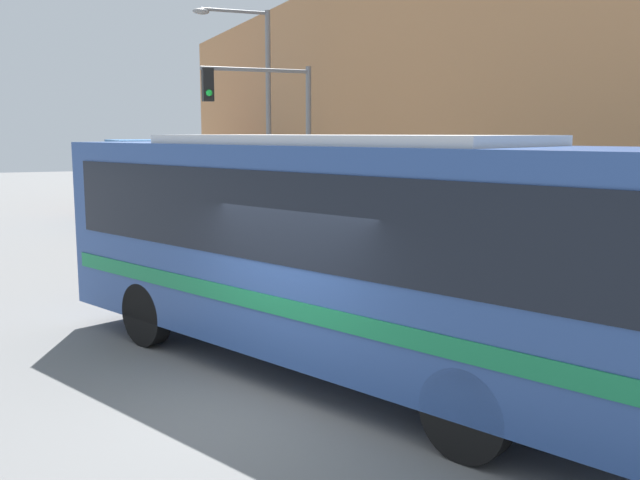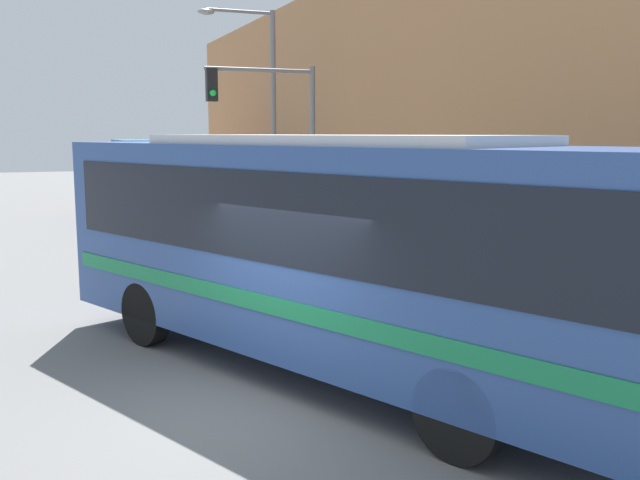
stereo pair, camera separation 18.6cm
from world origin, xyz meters
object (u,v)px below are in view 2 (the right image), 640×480
at_px(delivery_truck, 146,177).
at_px(traffic_light_pole, 276,123).
at_px(street_lamp, 264,100).
at_px(parking_meter, 357,231).
at_px(pedestrian_mid_block, 292,200).
at_px(city_bus, 334,239).
at_px(fire_hydrant, 424,272).
at_px(pedestrian_near_corner, 285,203).

height_order(delivery_truck, traffic_light_pole, traffic_light_pole).
bearing_deg(traffic_light_pole, street_lamp, 77.30).
relative_size(parking_meter, pedestrian_mid_block, 0.66).
height_order(city_bus, delivery_truck, city_bus).
relative_size(city_bus, parking_meter, 8.66).
height_order(fire_hydrant, traffic_light_pole, traffic_light_pole).
height_order(fire_hydrant, pedestrian_mid_block, pedestrian_mid_block).
height_order(city_bus, pedestrian_mid_block, city_bus).
height_order(fire_hydrant, street_lamp, street_lamp).
distance_m(traffic_light_pole, parking_meter, 4.54).
height_order(traffic_light_pole, parking_meter, traffic_light_pole).
distance_m(city_bus, street_lamp, 15.26).
bearing_deg(pedestrian_mid_block, pedestrian_near_corner, 144.00).
height_order(city_bus, street_lamp, street_lamp).
relative_size(street_lamp, pedestrian_near_corner, 4.65).
relative_size(parking_meter, street_lamp, 0.16).
xyz_separation_m(fire_hydrant, pedestrian_near_corner, (0.72, 11.01, 0.44)).
relative_size(pedestrian_near_corner, pedestrian_mid_block, 0.87).
bearing_deg(pedestrian_near_corner, parking_meter, -95.37).
height_order(street_lamp, pedestrian_mid_block, street_lamp).
distance_m(street_lamp, pedestrian_near_corner, 3.68).
relative_size(fire_hydrant, street_lamp, 0.10).
distance_m(city_bus, traffic_light_pole, 11.15).
xyz_separation_m(city_bus, parking_meter, (3.71, 7.19, -0.99)).
xyz_separation_m(fire_hydrant, pedestrian_mid_block, (0.92, 10.86, 0.58)).
bearing_deg(parking_meter, pedestrian_near_corner, 84.63).
bearing_deg(pedestrian_mid_block, city_bus, -107.55).
bearing_deg(parking_meter, street_lamp, 90.73).
bearing_deg(delivery_truck, parking_meter, -75.06).
height_order(parking_meter, street_lamp, street_lamp).
relative_size(delivery_truck, parking_meter, 5.64).
bearing_deg(street_lamp, parking_meter, -89.27).
bearing_deg(street_lamp, city_bus, -103.92).
relative_size(fire_hydrant, pedestrian_near_corner, 0.46).
bearing_deg(city_bus, fire_hydrant, 22.04).
bearing_deg(pedestrian_near_corner, pedestrian_mid_block, -36.00).
bearing_deg(city_bus, street_lamp, 52.38).
height_order(fire_hydrant, pedestrian_near_corner, pedestrian_near_corner).
bearing_deg(fire_hydrant, pedestrian_mid_block, 85.13).
bearing_deg(traffic_light_pole, delivery_truck, 104.62).
height_order(city_bus, pedestrian_near_corner, city_bus).
relative_size(fire_hydrant, parking_meter, 0.60).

